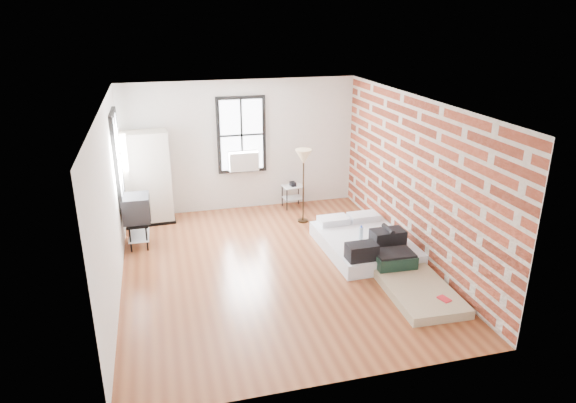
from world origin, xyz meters
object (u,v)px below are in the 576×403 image
object	(u,v)px
mattress_main	(365,242)
tv_stand	(137,210)
wardrobe	(147,178)
side_table	(293,191)
mattress_bare	(411,281)
floor_lamp	(304,161)

from	to	relation	value
mattress_main	tv_stand	bearing A→B (deg)	160.23
mattress_main	wardrobe	distance (m)	4.53
mattress_main	side_table	xyz separation A→B (m)	(-0.68, 2.50, 0.21)
mattress_bare	floor_lamp	bearing A→B (deg)	108.19
mattress_main	side_table	bearing A→B (deg)	103.79
mattress_main	mattress_bare	distance (m)	1.42
mattress_main	tv_stand	world-z (taller)	tv_stand
mattress_bare	wardrobe	xyz separation A→B (m)	(-3.93, 3.84, 0.83)
wardrobe	side_table	bearing A→B (deg)	-0.88
mattress_main	wardrobe	xyz separation A→B (m)	(-3.75, 2.43, 0.77)
mattress_bare	floor_lamp	xyz separation A→B (m)	(-0.88, 3.05, 1.19)
wardrobe	mattress_bare	bearing A→B (deg)	-46.48
side_table	floor_lamp	xyz separation A→B (m)	(-0.01, -0.86, 0.92)
wardrobe	floor_lamp	bearing A→B (deg)	-16.70
side_table	floor_lamp	distance (m)	1.26
wardrobe	side_table	size ratio (longest dim) A/B	3.23
mattress_bare	wardrobe	bearing A→B (deg)	137.77
mattress_bare	tv_stand	size ratio (longest dim) A/B	1.88
wardrobe	floor_lamp	xyz separation A→B (m)	(3.05, -0.79, 0.36)
wardrobe	side_table	xyz separation A→B (m)	(3.07, 0.07, -0.56)
floor_lamp	mattress_main	bearing A→B (deg)	-67.08
mattress_main	side_table	distance (m)	2.60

